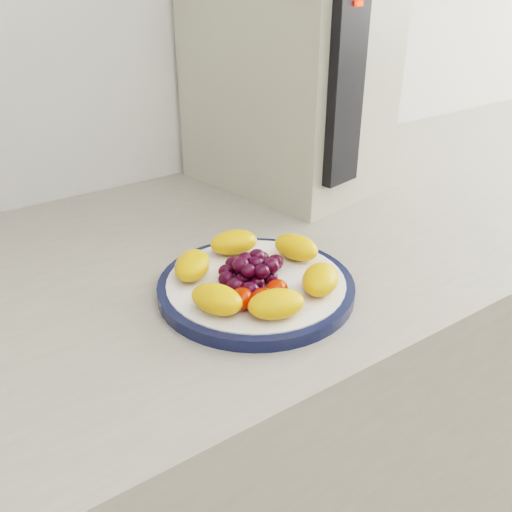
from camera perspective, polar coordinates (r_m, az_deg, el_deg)
counter at (r=1.07m, az=-3.29°, el=-21.29°), size 3.50×0.60×0.90m
cabinet_face at (r=1.09m, az=-3.24°, el=-22.32°), size 3.48×0.58×0.84m
plate_rim at (r=0.68m, az=0.00°, el=-3.15°), size 0.23×0.23×0.01m
plate_face at (r=0.68m, az=-0.00°, el=-3.08°), size 0.21×0.21×0.02m
appliance_body at (r=0.98m, az=3.12°, el=17.99°), size 0.27×0.34×0.38m
appliance_panel at (r=0.84m, az=8.87°, el=16.37°), size 0.07×0.03×0.28m
appliance_led at (r=0.82m, az=10.19°, el=23.61°), size 0.01×0.01×0.01m
fruit_plate at (r=0.66m, az=-0.03°, el=-1.74°), size 0.20×0.20×0.03m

